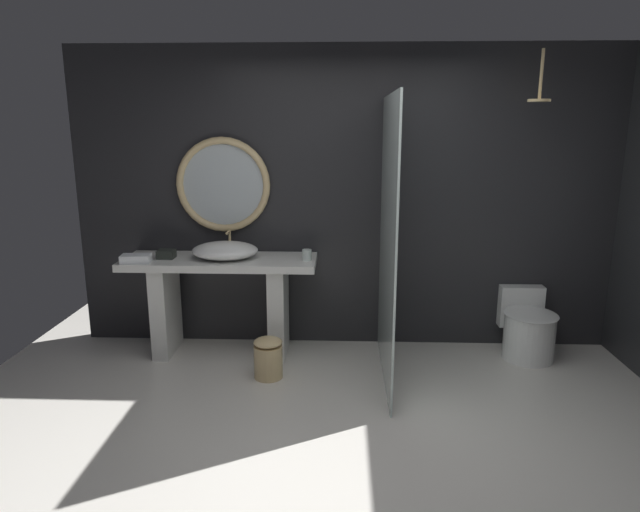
# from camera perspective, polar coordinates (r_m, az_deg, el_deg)

# --- Properties ---
(ground_plane) EXTENTS (5.76, 5.76, 0.00)m
(ground_plane) POSITION_cam_1_polar(r_m,az_deg,el_deg) (3.55, 3.05, -19.96)
(ground_plane) COLOR silver
(back_wall_panel) EXTENTS (4.80, 0.10, 2.60)m
(back_wall_panel) POSITION_cam_1_polar(r_m,az_deg,el_deg) (4.91, 2.96, 5.76)
(back_wall_panel) COLOR #232326
(back_wall_panel) RESTS_ON ground_plane
(vanity_counter) EXTENTS (1.62, 0.54, 0.85)m
(vanity_counter) POSITION_cam_1_polar(r_m,az_deg,el_deg) (4.85, -10.07, -3.72)
(vanity_counter) COLOR silver
(vanity_counter) RESTS_ON ground_plane
(vessel_sink) EXTENTS (0.55, 0.45, 0.21)m
(vessel_sink) POSITION_cam_1_polar(r_m,az_deg,el_deg) (4.73, -9.68, 0.57)
(vessel_sink) COLOR white
(vessel_sink) RESTS_ON vanity_counter
(tumbler_cup) EXTENTS (0.08, 0.08, 0.09)m
(tumbler_cup) POSITION_cam_1_polar(r_m,az_deg,el_deg) (4.61, -1.35, 0.11)
(tumbler_cup) COLOR silver
(tumbler_cup) RESTS_ON vanity_counter
(tissue_box) EXTENTS (0.14, 0.13, 0.07)m
(tissue_box) POSITION_cam_1_polar(r_m,az_deg,el_deg) (4.86, -15.46, 0.19)
(tissue_box) COLOR #282D28
(tissue_box) RESTS_ON vanity_counter
(round_wall_mirror) EXTENTS (0.82, 0.06, 0.82)m
(round_wall_mirror) POSITION_cam_1_polar(r_m,az_deg,el_deg) (4.91, -9.88, 7.18)
(round_wall_mirror) COLOR #D6B77F
(shower_glass_panel) EXTENTS (0.02, 1.37, 2.16)m
(shower_glass_panel) POSITION_cam_1_polar(r_m,az_deg,el_deg) (4.24, 6.92, 1.44)
(shower_glass_panel) COLOR silver
(shower_glass_panel) RESTS_ON ground_plane
(rain_shower_head) EXTENTS (0.17, 0.17, 0.39)m
(rain_shower_head) POSITION_cam_1_polar(r_m,az_deg,el_deg) (4.72, 21.55, 15.21)
(rain_shower_head) COLOR #D6B77F
(toilet) EXTENTS (0.44, 0.64, 0.56)m
(toilet) POSITION_cam_1_polar(r_m,az_deg,el_deg) (5.13, 20.37, -6.85)
(toilet) COLOR white
(toilet) RESTS_ON ground_plane
(waste_bin) EXTENTS (0.23, 0.23, 0.33)m
(waste_bin) POSITION_cam_1_polar(r_m,az_deg,el_deg) (4.45, -5.32, -10.30)
(waste_bin) COLOR #D6B77F
(waste_bin) RESTS_ON ground_plane
(folded_hand_towel) EXTENTS (0.25, 0.17, 0.06)m
(folded_hand_towel) POSITION_cam_1_polar(r_m,az_deg,el_deg) (4.79, -18.32, -0.25)
(folded_hand_towel) COLOR white
(folded_hand_towel) RESTS_ON vanity_counter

